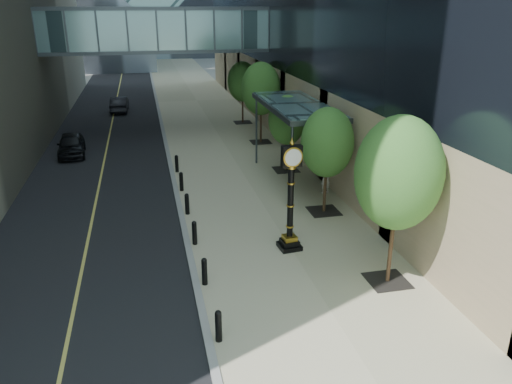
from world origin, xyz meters
The scene contains 12 objects.
ground centered at (0.00, 0.00, 0.00)m, with size 320.00×320.00×0.00m, color gray.
road centered at (-7.00, 40.00, 0.01)m, with size 8.00×180.00×0.02m, color black.
sidewalk centered at (1.00, 40.00, 0.03)m, with size 8.00×180.00×0.06m, color #B4AB8A.
curb centered at (-3.00, 40.00, 0.04)m, with size 0.25×180.00×0.07m, color gray.
skywalk centered at (-3.00, 28.00, 7.71)m, with size 17.00×4.20×5.80m.
entrance_canopy centered at (3.48, 14.00, 4.19)m, with size 3.00×8.00×4.38m.
bollard_row centered at (-2.70, 9.00, 0.51)m, with size 0.20×16.20×0.90m.
street_trees centered at (3.60, 14.88, 3.64)m, with size 2.88×28.64×5.92m.
street_clock centered at (0.94, 6.19, 1.98)m, with size 0.91×0.91×4.42m.
pedestrian centered at (4.50, 11.82, 0.86)m, with size 0.58×0.38×1.60m, color beige.
car_near centered at (-9.08, 22.18, 0.72)m, with size 1.64×4.08×1.39m, color black.
car_far centered at (-6.47, 36.10, 0.70)m, with size 1.44×4.14×1.37m, color black.
Camera 1 is at (-4.30, -10.95, 9.17)m, focal length 35.00 mm.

